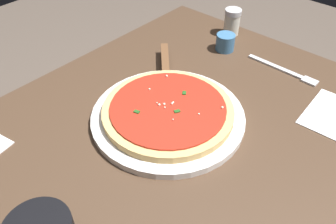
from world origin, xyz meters
TOP-DOWN VIEW (x-y plane):
  - restaurant_table at (0.00, 0.00)m, footprint 0.86×0.72m
  - serving_plate at (-0.02, 0.02)m, footprint 0.32×0.32m
  - pizza at (-0.02, 0.02)m, footprint 0.27×0.27m
  - pizza_server at (0.09, 0.13)m, footprint 0.19×0.18m
  - cup_small_sauce at (0.29, 0.09)m, footprint 0.05×0.05m
  - napkin_folded_right at (0.22, -0.24)m, footprint 0.15×0.12m
  - fork at (0.30, -0.08)m, footprint 0.02×0.19m
  - parmesan_shaker at (0.38, 0.13)m, footprint 0.05×0.05m

SIDE VIEW (x-z plane):
  - restaurant_table at x=0.00m, z-range 0.21..0.94m
  - napkin_folded_right at x=0.22m, z-range 0.73..0.73m
  - fork at x=0.30m, z-range 0.73..0.74m
  - serving_plate at x=-0.02m, z-range 0.73..0.75m
  - pizza_server at x=0.09m, z-range 0.75..0.76m
  - cup_small_sauce at x=0.29m, z-range 0.73..0.78m
  - pizza at x=-0.02m, z-range 0.75..0.77m
  - parmesan_shaker at x=0.38m, z-range 0.73..0.81m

